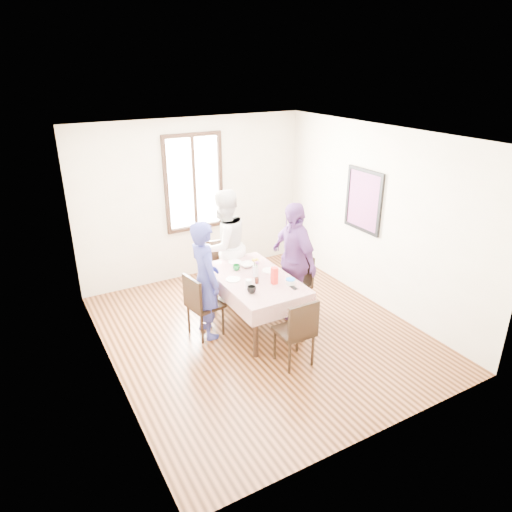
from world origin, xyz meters
name	(u,v)px	position (x,y,z in m)	size (l,w,h in m)	color
ground	(261,331)	(0.00, 0.00, 0.00)	(4.50, 4.50, 0.00)	black
back_wall	(194,200)	(0.00, 2.25, 1.35)	(4.00, 4.00, 0.00)	beige
right_wall	(377,218)	(2.00, 0.00, 1.35)	(4.50, 4.50, 0.00)	beige
window_frame	(194,183)	(0.00, 2.23, 1.65)	(1.02, 0.06, 1.62)	black
window_pane	(194,183)	(0.00, 2.24, 1.65)	(0.90, 0.02, 1.50)	white
art_poster	(364,200)	(1.98, 0.30, 1.55)	(0.04, 0.76, 0.96)	red
dining_table	(254,302)	(0.01, 0.19, 0.38)	(0.83, 1.46, 0.75)	black
tablecloth	(254,278)	(0.01, 0.19, 0.76)	(0.95, 1.58, 0.01)	#540006
chair_left	(205,305)	(-0.68, 0.33, 0.46)	(0.42, 0.42, 0.91)	black
chair_right	(293,285)	(0.70, 0.24, 0.46)	(0.42, 0.42, 0.91)	black
chair_far	(223,271)	(0.01, 1.20, 0.46)	(0.42, 0.42, 0.91)	black
chair_near	(294,331)	(0.01, -0.81, 0.46)	(0.42, 0.42, 0.91)	black
person_left	(205,280)	(-0.66, 0.33, 0.83)	(0.60, 0.39, 1.65)	navy
person_far	(223,246)	(0.01, 1.18, 0.89)	(0.86, 0.67, 1.77)	white
person_right	(293,260)	(0.68, 0.24, 0.86)	(1.01, 0.42, 1.73)	#68397E
mug_black	(252,290)	(-0.25, -0.20, 0.81)	(0.12, 0.12, 0.09)	black
mug_flag	(274,274)	(0.25, 0.07, 0.81)	(0.10, 0.10, 0.09)	red
mug_green	(236,267)	(-0.10, 0.53, 0.80)	(0.10, 0.10, 0.08)	#0C7226
serving_bowl	(247,265)	(0.09, 0.56, 0.79)	(0.20, 0.20, 0.05)	white
juice_carton	(274,276)	(0.15, -0.11, 0.88)	(0.07, 0.07, 0.23)	red
butter_tub	(290,282)	(0.33, -0.23, 0.79)	(0.13, 0.13, 0.07)	white
jam_jar	(257,280)	(-0.05, 0.02, 0.80)	(0.06, 0.06, 0.08)	black
drinking_glass	(249,284)	(-0.21, -0.04, 0.82)	(0.08, 0.08, 0.11)	silver
smartphone	(294,288)	(0.30, -0.34, 0.77)	(0.06, 0.12, 0.01)	black
flower_vase	(255,271)	(0.04, 0.22, 0.84)	(0.08, 0.08, 0.15)	silver
plate_left	(233,279)	(-0.28, 0.27, 0.77)	(0.20, 0.20, 0.01)	white
plate_right	(269,270)	(0.30, 0.28, 0.77)	(0.20, 0.20, 0.01)	white
plate_far	(235,262)	(0.01, 0.78, 0.77)	(0.20, 0.20, 0.01)	white
butter_lid	(290,279)	(0.33, -0.23, 0.83)	(0.12, 0.12, 0.01)	blue
flower_bunch	(255,263)	(0.04, 0.22, 0.96)	(0.09, 0.09, 0.10)	yellow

